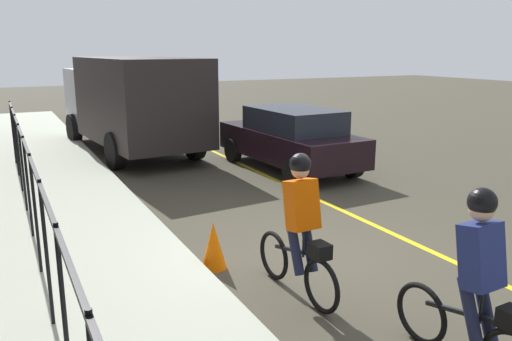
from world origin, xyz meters
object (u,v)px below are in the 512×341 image
at_px(cyclist_follow, 476,285).
at_px(patrol_sedan, 290,138).
at_px(traffic_cone_near, 214,245).
at_px(cyclist_lead, 300,227).
at_px(box_truck_background, 131,100).

height_order(cyclist_follow, patrol_sedan, cyclist_follow).
xyz_separation_m(cyclist_follow, traffic_cone_near, (3.32, 1.25, -0.57)).
xyz_separation_m(cyclist_lead, patrol_sedan, (6.03, -3.42, -0.09)).
bearing_deg(cyclist_lead, patrol_sedan, -32.73).
height_order(patrol_sedan, box_truck_background, box_truck_background).
distance_m(box_truck_background, traffic_cone_near, 8.91).
distance_m(patrol_sedan, box_truck_background, 5.07).
distance_m(cyclist_follow, traffic_cone_near, 3.60).
bearing_deg(box_truck_background, patrol_sedan, -148.26).
relative_size(cyclist_lead, box_truck_background, 0.26).
distance_m(cyclist_follow, patrol_sedan, 8.55).
height_order(box_truck_background, traffic_cone_near, box_truck_background).
relative_size(box_truck_background, traffic_cone_near, 10.18).
xyz_separation_m(cyclist_lead, box_truck_background, (10.04, -0.39, 0.64)).
bearing_deg(cyclist_lead, box_truck_background, -5.40).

